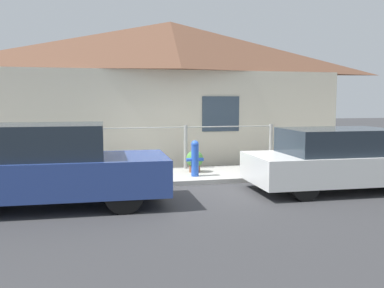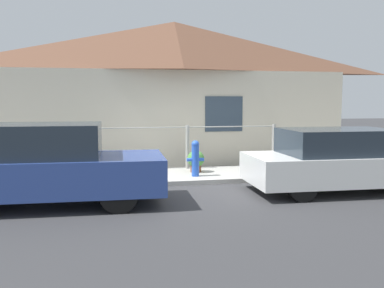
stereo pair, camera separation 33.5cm
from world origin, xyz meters
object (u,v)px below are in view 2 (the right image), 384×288
object	(u,v)px
potted_plant_near_hydrant	(196,160)
car_right	(342,161)
potted_plant_by_fence	(64,163)
car_left	(40,165)
fire_hydrant	(195,158)

from	to	relation	value
potted_plant_near_hydrant	car_right	bearing A→B (deg)	-41.81
car_right	potted_plant_by_fence	distance (m)	6.31
potted_plant_near_hydrant	potted_plant_by_fence	bearing A→B (deg)	176.70
car_left	potted_plant_near_hydrant	size ratio (longest dim) A/B	8.01
fire_hydrant	car_right	bearing A→B (deg)	-32.85
car_left	fire_hydrant	distance (m)	3.69
fire_hydrant	potted_plant_near_hydrant	xyz separation A→B (m)	(0.14, 0.56, -0.15)
fire_hydrant	potted_plant_near_hydrant	world-z (taller)	fire_hydrant
car_left	car_right	xyz separation A→B (m)	(5.97, -0.00, -0.09)
fire_hydrant	potted_plant_by_fence	distance (m)	3.13
car_right	potted_plant_by_fence	world-z (taller)	car_right
potted_plant_by_fence	potted_plant_near_hydrant	bearing A→B (deg)	-3.30
car_left	car_right	bearing A→B (deg)	2.22
car_left	fire_hydrant	xyz separation A→B (m)	(3.23, 1.77, -0.18)
car_left	potted_plant_by_fence	size ratio (longest dim) A/B	7.98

